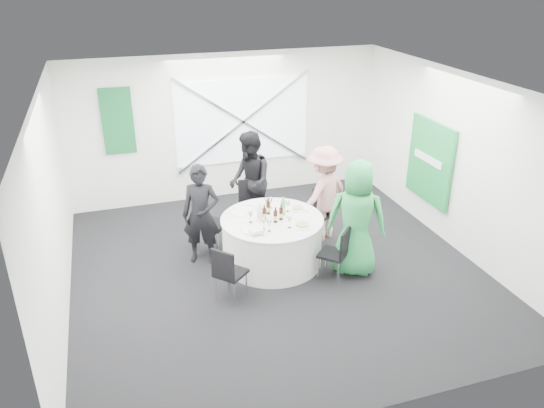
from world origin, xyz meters
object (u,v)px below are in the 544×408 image
object	(u,v)px
chair_front_left	(228,271)
person_woman_green	(356,219)
green_water_bottle	(283,208)
person_man_back	(250,181)
banquet_table	(272,241)
chair_back_left	(208,218)
chair_front_right	(338,250)
chair_back	(251,202)
person_woman_pink	(324,194)
person_man_back_left	(201,215)
clear_water_bottle	(259,213)
chair_back_right	(317,212)

from	to	relation	value
chair_front_left	person_woman_green	bearing A→B (deg)	-126.93
green_water_bottle	chair_front_left	bearing A→B (deg)	-141.41
person_man_back	person_woman_green	size ratio (longest dim) A/B	0.97
banquet_table	chair_front_left	xyz separation A→B (m)	(-0.89, -0.80, 0.10)
chair_back_left	chair_front_right	size ratio (longest dim) A/B	1.14
chair_back	person_man_back	world-z (taller)	person_man_back
banquet_table	green_water_bottle	world-z (taller)	green_water_bottle
chair_front_right	green_water_bottle	bearing A→B (deg)	-101.20
person_woman_pink	green_water_bottle	distance (m)	0.98
banquet_table	person_man_back_left	distance (m)	1.16
clear_water_bottle	chair_back_right	bearing A→B (deg)	25.34
chair_front_left	person_man_back	distance (m)	2.30
clear_water_bottle	chair_front_left	bearing A→B (deg)	-131.01
chair_back	person_man_back_left	size ratio (longest dim) A/B	0.57
person_man_back	person_woman_pink	bearing A→B (deg)	55.23
chair_front_right	person_man_back	xyz separation A→B (m)	(-0.74, 2.03, 0.38)
green_water_bottle	chair_front_right	bearing A→B (deg)	-55.87
chair_front_left	green_water_bottle	world-z (taller)	green_water_bottle
person_man_back_left	banquet_table	bearing A→B (deg)	-0.00
chair_back_right	person_woman_green	bearing A→B (deg)	-23.76
chair_back_right	chair_back_left	bearing A→B (deg)	-125.32
person_woman_pink	clear_water_bottle	bearing A→B (deg)	-3.57
chair_back_right	chair_front_left	distance (m)	2.30
chair_back_right	clear_water_bottle	world-z (taller)	clear_water_bottle
banquet_table	person_woman_pink	xyz separation A→B (m)	(1.07, 0.53, 0.43)
person_woman_green	clear_water_bottle	distance (m)	1.43
chair_back_left	person_man_back_left	xyz separation A→B (m)	(-0.16, -0.34, 0.24)
banquet_table	clear_water_bottle	bearing A→B (deg)	-178.94
clear_water_bottle	person_woman_green	bearing A→B (deg)	-25.80
green_water_bottle	banquet_table	bearing A→B (deg)	-159.78
chair_back_left	person_woman_green	world-z (taller)	person_woman_green
person_man_back	chair_back_left	bearing A→B (deg)	-56.89
banquet_table	chair_front_right	world-z (taller)	chair_front_right
chair_back_right	clear_water_bottle	bearing A→B (deg)	-94.25
chair_front_left	clear_water_bottle	xyz separation A→B (m)	(0.69, 0.79, 0.40)
chair_back	chair_back_right	world-z (taller)	chair_back
person_man_back_left	person_man_back	size ratio (longest dim) A/B	0.92
chair_front_right	person_man_back	distance (m)	2.20
banquet_table	chair_back	distance (m)	1.19
person_man_back_left	green_water_bottle	xyz separation A→B (m)	(1.21, -0.32, 0.08)
chair_back_right	person_woman_green	distance (m)	1.25
green_water_bottle	clear_water_bottle	xyz separation A→B (m)	(-0.40, -0.08, 0.00)
chair_back	green_water_bottle	distance (m)	1.18
chair_back_left	clear_water_bottle	bearing A→B (deg)	-97.90
person_man_back_left	clear_water_bottle	size ratio (longest dim) A/B	5.33
chair_back_left	person_man_back_left	world-z (taller)	person_man_back_left
banquet_table	green_water_bottle	xyz separation A→B (m)	(0.20, 0.07, 0.49)
chair_front_left	person_woman_green	distance (m)	2.03
banquet_table	chair_back_right	xyz separation A→B (m)	(0.97, 0.55, 0.10)
person_man_back_left	clear_water_bottle	world-z (taller)	person_man_back_left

